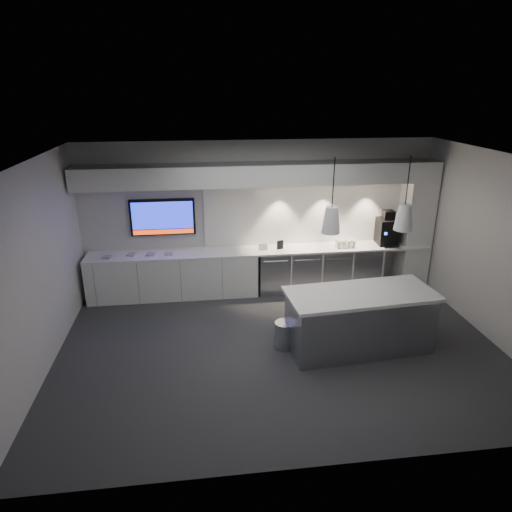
{
  "coord_description": "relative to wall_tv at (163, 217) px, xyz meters",
  "views": [
    {
      "loc": [
        -1.19,
        -6.29,
        3.95
      ],
      "look_at": [
        -0.24,
        1.1,
        1.17
      ],
      "focal_mm": 32.0,
      "sensor_mm": 36.0,
      "label": 1
    }
  ],
  "objects": [
    {
      "name": "pendant_left",
      "position": [
        2.58,
        -2.63,
        0.59
      ],
      "size": [
        0.27,
        0.27,
        1.09
      ],
      "color": "white",
      "rests_on": "ceiling"
    },
    {
      "name": "wall_left",
      "position": [
        -1.6,
        -2.45,
        -0.06
      ],
      "size": [
        0.0,
        7.0,
        7.0
      ],
      "primitive_type": "plane",
      "rotation": [
        1.57,
        0.0,
        1.57
      ],
      "color": "silver",
      "rests_on": "floor"
    },
    {
      "name": "sign_black",
      "position": [
        2.28,
        -0.3,
        -0.57
      ],
      "size": [
        0.14,
        0.07,
        0.18
      ],
      "primitive_type": "cube",
      "rotation": [
        0.0,
        0.0,
        0.35
      ],
      "color": "black",
      "rests_on": "back_counter"
    },
    {
      "name": "island",
      "position": [
        3.13,
        -2.63,
        -1.07
      ],
      "size": [
        2.37,
        1.18,
        0.97
      ],
      "rotation": [
        0.0,
        0.0,
        0.09
      ],
      "color": "#9C9EA4",
      "rests_on": "floor"
    },
    {
      "name": "fridge_unit_d",
      "position": [
        4.04,
        -0.27,
        -1.13
      ],
      "size": [
        0.6,
        0.61,
        0.85
      ],
      "primitive_type": "cube",
      "color": "#9C9EA4",
      "rests_on": "floor"
    },
    {
      "name": "column",
      "position": [
        5.1,
        -0.25,
        -0.26
      ],
      "size": [
        0.55,
        0.55,
        2.6
      ],
      "primitive_type": "cube",
      "color": "white",
      "rests_on": "floor"
    },
    {
      "name": "ceiling",
      "position": [
        1.9,
        -2.45,
        1.44
      ],
      "size": [
        7.0,
        7.0,
        0.0
      ],
      "primitive_type": "plane",
      "rotation": [
        3.14,
        0.0,
        0.0
      ],
      "color": "black",
      "rests_on": "wall_back"
    },
    {
      "name": "tray_b",
      "position": [
        -0.62,
        -0.28,
        -0.65
      ],
      "size": [
        0.2,
        0.2,
        0.02
      ],
      "primitive_type": "cube",
      "rotation": [
        0.0,
        0.0,
        -0.33
      ],
      "color": "#9F9F9F",
      "rests_on": "back_counter"
    },
    {
      "name": "tray_a",
      "position": [
        -1.06,
        -0.35,
        -0.65
      ],
      "size": [
        0.2,
        0.2,
        0.02
      ],
      "primitive_type": "cube",
      "rotation": [
        0.0,
        0.0,
        -0.35
      ],
      "color": "#9F9F9F",
      "rests_on": "back_counter"
    },
    {
      "name": "wall_right",
      "position": [
        5.4,
        -2.45,
        -0.06
      ],
      "size": [
        0.0,
        7.0,
        7.0
      ],
      "primitive_type": "plane",
      "rotation": [
        1.57,
        0.0,
        -1.57
      ],
      "color": "silver",
      "rests_on": "floor"
    },
    {
      "name": "backsplash",
      "position": [
        3.1,
        0.03,
        -0.01
      ],
      "size": [
        4.6,
        0.03,
        1.3
      ],
      "primitive_type": "cube",
      "color": "white",
      "rests_on": "wall_back"
    },
    {
      "name": "pendant_right",
      "position": [
        3.68,
        -2.63,
        0.59
      ],
      "size": [
        0.27,
        0.27,
        1.09
      ],
      "color": "white",
      "rests_on": "ceiling"
    },
    {
      "name": "soffit",
      "position": [
        1.9,
        -0.25,
        0.84
      ],
      "size": [
        6.9,
        0.6,
        0.4
      ],
      "primitive_type": "cube",
      "color": "white",
      "rests_on": "wall_back"
    },
    {
      "name": "wall_front",
      "position": [
        1.9,
        -4.95,
        -0.06
      ],
      "size": [
        7.0,
        0.0,
        7.0
      ],
      "primitive_type": "plane",
      "rotation": [
        -1.57,
        0.0,
        0.0
      ],
      "color": "silver",
      "rests_on": "floor"
    },
    {
      "name": "cup_cluster",
      "position": [
        3.6,
        -0.36,
        -0.58
      ],
      "size": [
        0.38,
        0.18,
        0.15
      ],
      "primitive_type": null,
      "color": "white",
      "rests_on": "back_counter"
    },
    {
      "name": "tray_d",
      "position": [
        0.09,
        -0.32,
        -0.65
      ],
      "size": [
        0.16,
        0.16,
        0.02
      ],
      "primitive_type": "cube",
      "rotation": [
        0.0,
        0.0,
        -0.0
      ],
      "color": "#9F9F9F",
      "rests_on": "back_counter"
    },
    {
      "name": "bin",
      "position": [
        1.97,
        -2.46,
        -1.34
      ],
      "size": [
        0.35,
        0.35,
        0.44
      ],
      "primitive_type": "cylinder",
      "rotation": [
        0.0,
        0.0,
        0.14
      ],
      "color": "#9C9EA4",
      "rests_on": "floor"
    },
    {
      "name": "coffee_machine",
      "position": [
        4.5,
        -0.25,
        -0.37
      ],
      "size": [
        0.41,
        0.57,
        0.7
      ],
      "rotation": [
        0.0,
        0.0,
        -0.07
      ],
      "color": "black",
      "rests_on": "back_counter"
    },
    {
      "name": "back_counter",
      "position": [
        1.9,
        -0.27,
        -0.68
      ],
      "size": [
        6.8,
        0.65,
        0.04
      ],
      "primitive_type": "cube",
      "color": "white",
      "rests_on": "left_base_cabinets"
    },
    {
      "name": "left_base_cabinets",
      "position": [
        0.15,
        -0.27,
        -1.13
      ],
      "size": [
        3.3,
        0.63,
        0.86
      ],
      "primitive_type": "cube",
      "color": "white",
      "rests_on": "floor"
    },
    {
      "name": "fridge_unit_c",
      "position": [
        3.41,
        -0.27,
        -1.13
      ],
      "size": [
        0.6,
        0.61,
        0.85
      ],
      "primitive_type": "cube",
      "color": "#9C9EA4",
      "rests_on": "floor"
    },
    {
      "name": "fridge_unit_a",
      "position": [
        2.15,
        -0.27,
        -1.13
      ],
      "size": [
        0.6,
        0.61,
        0.85
      ],
      "primitive_type": "cube",
      "color": "#9C9EA4",
      "rests_on": "floor"
    },
    {
      "name": "sign_white",
      "position": [
        1.93,
        -0.32,
        -0.59
      ],
      "size": [
        0.18,
        0.03,
        0.14
      ],
      "primitive_type": "cube",
      "rotation": [
        0.0,
        0.0,
        -0.07
      ],
      "color": "white",
      "rests_on": "back_counter"
    },
    {
      "name": "fridge_unit_b",
      "position": [
        2.78,
        -0.27,
        -1.13
      ],
      "size": [
        0.6,
        0.61,
        0.85
      ],
      "primitive_type": "cube",
      "color": "#9C9EA4",
      "rests_on": "floor"
    },
    {
      "name": "tray_c",
      "position": [
        -0.25,
        -0.31,
        -0.65
      ],
      "size": [
        0.18,
        0.18,
        0.02
      ],
      "primitive_type": "cube",
      "rotation": [
        0.0,
        0.0,
        -0.17
      ],
      "color": "#9F9F9F",
      "rests_on": "back_counter"
    },
    {
      "name": "floor",
      "position": [
        1.9,
        -2.45,
        -1.56
      ],
      "size": [
        7.0,
        7.0,
        0.0
      ],
      "primitive_type": "plane",
      "color": "#323235",
      "rests_on": "ground"
    },
    {
      "name": "wall_tv",
      "position": [
        0.0,
        0.0,
        0.0
      ],
      "size": [
        1.25,
        0.07,
        0.72
      ],
      "color": "black",
      "rests_on": "wall_back"
    },
    {
      "name": "wall_back",
      "position": [
        1.9,
        0.05,
        -0.06
      ],
      "size": [
        7.0,
        0.0,
        7.0
      ],
      "primitive_type": "plane",
      "rotation": [
        1.57,
        0.0,
        0.0
      ],
      "color": "silver",
      "rests_on": "floor"
    }
  ]
}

